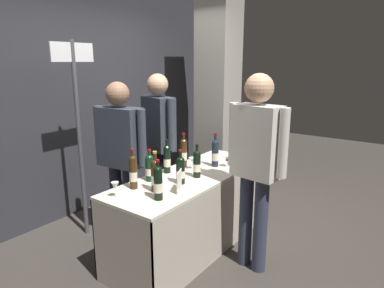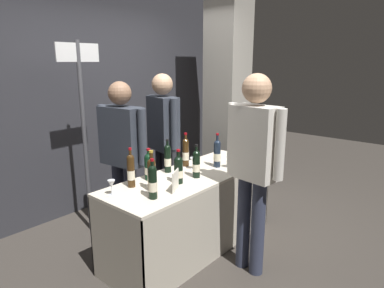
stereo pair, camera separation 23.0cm
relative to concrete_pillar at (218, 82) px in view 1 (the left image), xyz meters
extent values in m
plane|color=#38332D|center=(-1.58, -0.71, -1.54)|extent=(12.00, 12.00, 0.00)
cube|color=#2D2D33|center=(-1.58, 0.97, -0.06)|extent=(6.11, 0.12, 2.96)
cube|color=gray|center=(0.00, 0.00, 0.00)|extent=(0.49, 0.49, 3.07)
cube|color=beige|center=(-1.58, -0.71, -0.79)|extent=(1.86, 0.66, 0.02)
cube|color=#ABA392|center=(-1.58, -1.03, -1.17)|extent=(1.86, 0.01, 0.74)
cube|color=#ABA392|center=(-1.58, -0.38, -1.17)|extent=(1.86, 0.01, 0.74)
cube|color=#ABA392|center=(-2.50, -0.71, -1.17)|extent=(0.01, 0.66, 0.74)
cube|color=#ABA392|center=(-0.66, -0.71, -1.17)|extent=(0.01, 0.66, 0.74)
cylinder|color=black|center=(-1.62, -0.79, -0.66)|extent=(0.07, 0.07, 0.22)
sphere|color=black|center=(-1.62, -0.79, -0.55)|extent=(0.07, 0.07, 0.07)
cylinder|color=black|center=(-1.62, -0.79, -0.52)|extent=(0.03, 0.03, 0.07)
cylinder|color=black|center=(-1.62, -0.79, -0.47)|extent=(0.03, 0.03, 0.02)
cylinder|color=beige|center=(-1.62, -0.79, -0.68)|extent=(0.07, 0.07, 0.07)
cylinder|color=black|center=(-1.95, -0.50, -0.67)|extent=(0.08, 0.08, 0.21)
sphere|color=black|center=(-1.95, -0.50, -0.57)|extent=(0.08, 0.08, 0.08)
cylinder|color=black|center=(-1.95, -0.50, -0.53)|extent=(0.03, 0.03, 0.07)
cylinder|color=maroon|center=(-1.95, -0.50, -0.49)|extent=(0.03, 0.03, 0.02)
cylinder|color=beige|center=(-1.95, -0.50, -0.69)|extent=(0.08, 0.08, 0.07)
cylinder|color=black|center=(-2.22, -0.85, -0.66)|extent=(0.07, 0.07, 0.24)
sphere|color=black|center=(-2.22, -0.85, -0.54)|extent=(0.07, 0.07, 0.07)
cylinder|color=black|center=(-2.22, -0.85, -0.50)|extent=(0.03, 0.03, 0.07)
cylinder|color=maroon|center=(-2.22, -0.85, -0.46)|extent=(0.03, 0.03, 0.02)
cylinder|color=beige|center=(-2.22, -0.85, -0.68)|extent=(0.07, 0.07, 0.08)
cylinder|color=#38230F|center=(-2.11, -0.72, -0.65)|extent=(0.07, 0.07, 0.24)
sphere|color=#38230F|center=(-2.11, -0.72, -0.53)|extent=(0.07, 0.07, 0.07)
cylinder|color=#38230F|center=(-2.11, -0.72, -0.49)|extent=(0.03, 0.03, 0.09)
cylinder|color=#B7932D|center=(-2.11, -0.72, -0.44)|extent=(0.03, 0.03, 0.02)
cylinder|color=beige|center=(-2.11, -0.72, -0.67)|extent=(0.07, 0.07, 0.08)
cylinder|color=#192333|center=(-1.23, -0.75, -0.65)|extent=(0.07, 0.07, 0.25)
sphere|color=#192333|center=(-1.23, -0.75, -0.53)|extent=(0.07, 0.07, 0.07)
cylinder|color=#192333|center=(-1.23, -0.75, -0.49)|extent=(0.03, 0.03, 0.09)
cylinder|color=maroon|center=(-1.23, -0.75, -0.43)|extent=(0.03, 0.03, 0.02)
cylinder|color=beige|center=(-1.23, -0.75, -0.67)|extent=(0.07, 0.07, 0.08)
cylinder|color=#38230F|center=(-2.17, -0.52, -0.65)|extent=(0.07, 0.07, 0.26)
sphere|color=#38230F|center=(-2.17, -0.52, -0.52)|extent=(0.06, 0.06, 0.06)
cylinder|color=#38230F|center=(-2.17, -0.52, -0.48)|extent=(0.02, 0.02, 0.07)
cylinder|color=maroon|center=(-2.17, -0.52, -0.44)|extent=(0.03, 0.03, 0.02)
cylinder|color=beige|center=(-2.17, -0.52, -0.67)|extent=(0.07, 0.07, 0.08)
cylinder|color=black|center=(-1.68, -0.48, -0.65)|extent=(0.07, 0.07, 0.24)
sphere|color=black|center=(-1.68, -0.48, -0.53)|extent=(0.07, 0.07, 0.07)
cylinder|color=black|center=(-1.68, -0.48, -0.50)|extent=(0.02, 0.02, 0.07)
cylinder|color=black|center=(-1.68, -0.48, -0.45)|extent=(0.03, 0.03, 0.02)
cylinder|color=beige|center=(-1.68, -0.48, -0.67)|extent=(0.07, 0.07, 0.08)
cylinder|color=black|center=(-1.84, -0.77, -0.67)|extent=(0.08, 0.08, 0.21)
sphere|color=black|center=(-1.84, -0.77, -0.57)|extent=(0.08, 0.08, 0.08)
cylinder|color=black|center=(-1.84, -0.77, -0.53)|extent=(0.03, 0.03, 0.08)
cylinder|color=maroon|center=(-1.84, -0.77, -0.48)|extent=(0.03, 0.03, 0.02)
cylinder|color=beige|center=(-1.84, -0.77, -0.69)|extent=(0.08, 0.08, 0.07)
cylinder|color=#38230F|center=(-1.42, -0.48, -0.65)|extent=(0.07, 0.07, 0.26)
sphere|color=#38230F|center=(-1.42, -0.48, -0.52)|extent=(0.07, 0.07, 0.07)
cylinder|color=#38230F|center=(-1.42, -0.48, -0.48)|extent=(0.03, 0.03, 0.08)
cylinder|color=maroon|center=(-1.42, -0.48, -0.44)|extent=(0.03, 0.03, 0.02)
cylinder|color=beige|center=(-1.42, -0.48, -0.67)|extent=(0.07, 0.07, 0.08)
cylinder|color=silver|center=(-2.39, -0.55, -0.77)|extent=(0.07, 0.07, 0.00)
cylinder|color=silver|center=(-2.39, -0.55, -0.74)|extent=(0.01, 0.01, 0.06)
cone|color=silver|center=(-2.39, -0.55, -0.68)|extent=(0.06, 0.06, 0.06)
cylinder|color=silver|center=(-1.17, -0.86, -0.77)|extent=(0.07, 0.07, 0.00)
cylinder|color=silver|center=(-1.17, -0.86, -0.74)|extent=(0.01, 0.01, 0.06)
cone|color=silver|center=(-1.17, -0.86, -0.69)|extent=(0.07, 0.07, 0.06)
cylinder|color=#590C19|center=(-1.17, -0.86, -0.70)|extent=(0.04, 0.04, 0.01)
cylinder|color=silver|center=(-1.45, -0.61, -0.77)|extent=(0.07, 0.07, 0.00)
cylinder|color=silver|center=(-1.45, -0.61, -0.74)|extent=(0.01, 0.01, 0.06)
cone|color=silver|center=(-1.45, -0.61, -0.68)|extent=(0.08, 0.08, 0.06)
cube|color=silver|center=(-1.99, -0.88, -0.69)|extent=(0.15, 0.08, 0.18)
cylinder|color=black|center=(-1.28, 0.03, -1.12)|extent=(0.12, 0.12, 0.84)
cylinder|color=black|center=(-1.32, -0.11, -1.12)|extent=(0.12, 0.12, 0.84)
cube|color=#2D333D|center=(-1.30, -0.04, -0.40)|extent=(0.30, 0.42, 0.60)
sphere|color=tan|center=(-1.30, -0.04, 0.04)|extent=(0.23, 0.23, 0.23)
cylinder|color=#2D333D|center=(-1.24, 0.19, -0.37)|extent=(0.08, 0.08, 0.55)
cylinder|color=#2D333D|center=(-1.36, -0.27, -0.37)|extent=(0.08, 0.08, 0.55)
cylinder|color=#2D3347|center=(-1.92, 0.01, -1.13)|extent=(0.12, 0.12, 0.82)
cylinder|color=#2D3347|center=(-1.90, -0.17, -1.13)|extent=(0.12, 0.12, 0.82)
cube|color=#2D333D|center=(-1.91, -0.08, -0.43)|extent=(0.26, 0.47, 0.58)
sphere|color=#8C664C|center=(-1.91, -0.08, -0.02)|extent=(0.22, 0.22, 0.22)
cylinder|color=#2D333D|center=(-1.94, 0.19, -0.41)|extent=(0.08, 0.08, 0.53)
cylinder|color=#2D333D|center=(-1.88, -0.35, -0.41)|extent=(0.08, 0.08, 0.53)
cylinder|color=#2D3347|center=(-1.55, -1.42, -1.11)|extent=(0.12, 0.12, 0.86)
cylinder|color=#2D3347|center=(-1.53, -1.27, -1.11)|extent=(0.12, 0.12, 0.86)
cube|color=beige|center=(-1.54, -1.34, -0.37)|extent=(0.26, 0.42, 0.61)
sphere|color=tan|center=(-1.54, -1.34, 0.07)|extent=(0.24, 0.24, 0.24)
cylinder|color=beige|center=(-1.57, -1.58, -0.35)|extent=(0.08, 0.08, 0.56)
cylinder|color=beige|center=(-1.51, -1.10, -0.35)|extent=(0.08, 0.08, 0.56)
cylinder|color=#47474C|center=(-2.04, 0.37, -0.53)|extent=(0.04, 0.04, 2.02)
cube|color=silver|center=(-2.04, 0.37, 0.36)|extent=(0.46, 0.02, 0.18)
camera|label=1|loc=(-4.04, -2.51, 0.27)|focal=31.30mm
camera|label=2|loc=(-3.90, -2.69, 0.27)|focal=31.30mm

